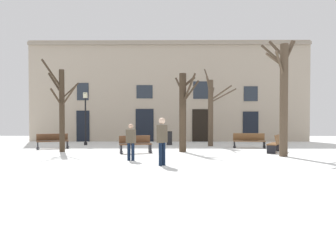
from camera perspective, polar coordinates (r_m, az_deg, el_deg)
The scene contains 14 objects.
ground_plane at distance 15.34m, azimuth -0.06°, elevation -5.32°, with size 34.56×34.56×0.00m, color white.
building_facade at distance 25.08m, azimuth 0.17°, elevation 6.26°, with size 21.60×0.60×7.77m.
tree_left_of_center at distance 18.12m, azimuth -18.34°, elevation 3.41°, with size 2.06×1.57×4.88m.
tree_right_of_center at distance 17.19m, azimuth 2.68°, elevation 3.06°, with size 1.26×1.87×4.31m.
tree_near_facade at distance 20.88m, azimuth 7.62°, elevation 2.76°, with size 2.07×1.99×5.07m.
tree_center at distance 16.15m, azimuth 19.70°, elevation 5.56°, with size 1.66×2.03×5.59m.
streetlamp at distance 22.19m, azimuth -14.36°, elevation 2.37°, with size 0.30×0.30×3.57m.
litter_bin at distance 21.63m, azimuth 0.22°, elevation -2.15°, with size 0.41×0.41×0.91m.
bench_near_lamp at distance 20.09m, azimuth -19.70°, elevation -2.49°, with size 1.80×1.19×0.89m.
bench_back_to_back_left at distance 17.84m, azimuth 18.43°, elevation -2.92°, with size 1.27×1.79×0.95m.
bench_by_litter_bin at distance 19.99m, azimuth 14.12°, elevation -2.49°, with size 1.92×0.62×0.89m.
bench_facing_shops at distance 16.58m, azimuth -5.78°, elevation -3.20°, with size 1.71×1.00×0.91m.
person_strolling at distance 12.19m, azimuth -1.06°, elevation -2.26°, with size 0.42×0.43×1.81m.
person_near_bench at distance 13.72m, azimuth -6.57°, elevation -2.56°, with size 0.42×0.31×1.56m.
Camera 1 is at (0.15, -15.24, 1.79)m, focal length 34.53 mm.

